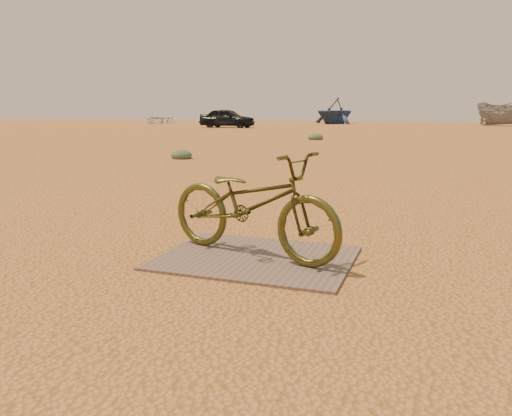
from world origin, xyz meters
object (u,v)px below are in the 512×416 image
(car, at_px, (227,118))
(boat_near_left, at_px, (158,118))
(bicycle, at_px, (252,204))
(boat_mid_right, at_px, (508,113))
(boat_far_left, at_px, (335,111))
(plywood_board, at_px, (256,258))

(car, height_order, boat_near_left, car)
(bicycle, bearing_deg, boat_mid_right, 6.80)
(car, distance_m, boat_far_left, 15.06)
(car, height_order, boat_mid_right, boat_mid_right)
(bicycle, bearing_deg, car, 39.23)
(boat_far_left, bearing_deg, car, -80.63)
(bicycle, distance_m, boat_far_left, 46.11)
(bicycle, bearing_deg, boat_near_left, 47.47)
(boat_mid_right, bearing_deg, bicycle, -151.88)
(boat_mid_right, bearing_deg, boat_far_left, 117.55)
(boat_near_left, bearing_deg, boat_far_left, 3.85)
(car, xyz_separation_m, boat_near_left, (-12.66, 11.29, -0.21))
(plywood_board, bearing_deg, car, 113.32)
(plywood_board, relative_size, car, 0.38)
(plywood_board, bearing_deg, boat_near_left, 121.53)
(bicycle, height_order, car, car)
(car, relative_size, boat_far_left, 0.86)
(boat_far_left, bearing_deg, boat_mid_right, 20.96)
(boat_far_left, xyz_separation_m, boat_mid_right, (14.94, -2.56, -0.19))
(bicycle, xyz_separation_m, boat_far_left, (-8.02, 45.40, 0.81))
(plywood_board, height_order, bicycle, bicycle)
(car, bearing_deg, boat_near_left, 49.54)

